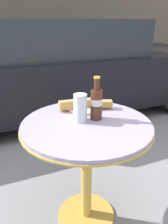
% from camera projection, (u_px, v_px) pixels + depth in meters
% --- Properties ---
extents(ground_plane, '(30.00, 30.00, 0.00)m').
position_uv_depth(ground_plane, '(86.00, 215.00, 1.50)').
color(ground_plane, gray).
extents(bistro_table, '(0.75, 0.75, 0.71)m').
position_uv_depth(bistro_table, '(86.00, 145.00, 1.29)').
color(bistro_table, gold).
rests_on(bistro_table, ground_plane).
extents(cola_bottle_left, '(0.07, 0.07, 0.25)m').
position_uv_depth(cola_bottle_left, '(96.00, 103.00, 1.24)').
color(cola_bottle_left, '#4C2819').
rests_on(cola_bottle_left, bistro_table).
extents(drinking_glass, '(0.08, 0.08, 0.16)m').
position_uv_depth(drinking_glass, '(80.00, 109.00, 1.23)').
color(drinking_glass, black).
rests_on(drinking_glass, bistro_table).
extents(lunch_plate_near, '(0.34, 0.22, 0.07)m').
position_uv_depth(lunch_plate_near, '(85.00, 105.00, 1.41)').
color(lunch_plate_near, white).
rests_on(lunch_plate_near, bistro_table).
extents(parked_car, '(4.48, 1.71, 1.26)m').
position_uv_depth(parked_car, '(66.00, 68.00, 3.16)').
color(parked_car, black).
rests_on(parked_car, ground_plane).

